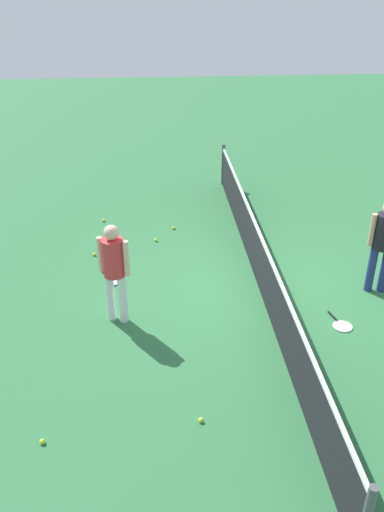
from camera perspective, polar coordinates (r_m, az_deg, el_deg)
ground_plane at (r=9.58m, az=7.22°, el=-3.21°), size 40.00×40.00×0.00m
court_net at (r=9.33m, az=7.41°, el=-0.61°), size 10.09×0.09×1.07m
player_near_side at (r=8.20m, az=-8.43°, el=-1.08°), size 0.44×0.52×1.70m
player_far_side at (r=9.45m, az=20.02°, el=1.66°), size 0.40×0.53×1.70m
tennis_racket_near_player at (r=9.74m, az=-8.61°, el=-2.66°), size 0.59×0.45×0.03m
tennis_racket_far_player at (r=8.84m, az=15.88°, el=-7.22°), size 0.61×0.38×0.03m
tennis_ball_near_player at (r=12.02m, az=-9.54°, el=3.82°), size 0.07×0.07×0.07m
tennis_ball_by_net at (r=11.52m, az=-2.01°, el=3.07°), size 0.07×0.07×0.07m
tennis_ball_midcourt at (r=11.02m, az=-3.93°, el=1.74°), size 0.07×0.07×0.07m
tennis_ball_baseline at (r=10.63m, az=-10.52°, el=0.19°), size 0.07×0.07×0.07m
tennis_ball_stray_left at (r=6.98m, az=0.96°, el=-17.31°), size 0.07×0.07×0.07m
tennis_ball_stray_right at (r=6.98m, az=-15.88°, el=-18.73°), size 0.07×0.07×0.07m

